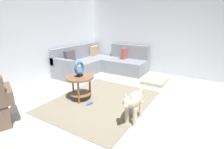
{
  "coord_description": "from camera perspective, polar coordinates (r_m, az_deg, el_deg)",
  "views": [
    {
      "loc": [
        -2.62,
        -1.26,
        1.69
      ],
      "look_at": [
        0.45,
        0.6,
        0.55
      ],
      "focal_mm": 27.64,
      "sensor_mm": 36.0,
      "label": 1
    }
  ],
  "objects": [
    {
      "name": "ground_plane",
      "position": [
        3.39,
        4.87,
        -13.34
      ],
      "size": [
        6.0,
        6.0,
        0.1
      ],
      "primitive_type": "cube",
      "color": "#B7B2A8"
    },
    {
      "name": "wall_back",
      "position": [
        4.97,
        -27.36,
        11.76
      ],
      "size": [
        6.0,
        0.12,
        2.7
      ],
      "primitive_type": "cube",
      "color": "silver",
      "rests_on": "ground_plane"
    },
    {
      "name": "wall_right",
      "position": [
        5.71,
        18.92,
        13.26
      ],
      "size": [
        0.12,
        6.0,
        2.7
      ],
      "primitive_type": "cube",
      "color": "silver",
      "rests_on": "ground_plane"
    },
    {
      "name": "area_rug",
      "position": [
        3.79,
        -3.69,
        -8.82
      ],
      "size": [
        2.3,
        1.9,
        0.01
      ],
      "primitive_type": "cube",
      "color": "gray",
      "rests_on": "ground_plane"
    },
    {
      "name": "sectional_couch",
      "position": [
        5.83,
        -4.05,
        3.67
      ],
      "size": [
        2.2,
        2.25,
        0.88
      ],
      "color": "gray",
      "rests_on": "ground_plane"
    },
    {
      "name": "side_table",
      "position": [
        3.77,
        -10.47,
        -2.41
      ],
      "size": [
        0.6,
        0.6,
        0.54
      ],
      "color": "brown",
      "rests_on": "ground_plane"
    },
    {
      "name": "torus_sculpture",
      "position": [
        3.69,
        -10.72,
        1.9
      ],
      "size": [
        0.28,
        0.08,
        0.33
      ],
      "color": "black",
      "rests_on": "side_table"
    },
    {
      "name": "dog_bed_mat",
      "position": [
        5.07,
        14.14,
        -1.9
      ],
      "size": [
        0.8,
        0.6,
        0.09
      ],
      "primitive_type": "cube",
      "color": "#B2A38E",
      "rests_on": "ground_plane"
    },
    {
      "name": "dog",
      "position": [
        2.96,
        7.22,
        -8.87
      ],
      "size": [
        0.85,
        0.25,
        0.63
      ],
      "rotation": [
        0.0,
        0.0,
        1.63
      ],
      "color": "beige",
      "rests_on": "ground_plane"
    },
    {
      "name": "dog_toy_bone",
      "position": [
        3.66,
        -7.41,
        -9.49
      ],
      "size": [
        0.19,
        0.09,
        0.06
      ],
      "primitive_type": "ellipsoid",
      "rotation": [
        0.0,
        0.0,
        2.96
      ],
      "color": "blue",
      "rests_on": "ground_plane"
    }
  ]
}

